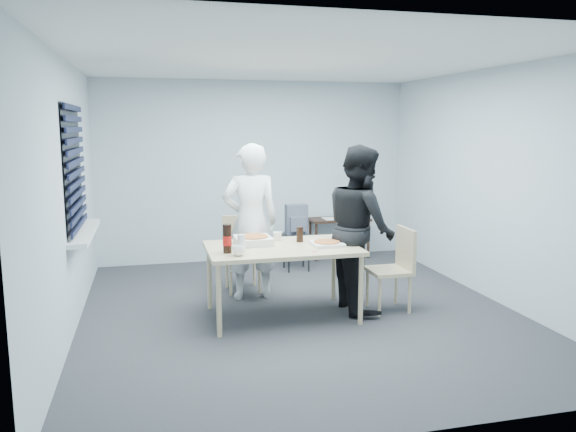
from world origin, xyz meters
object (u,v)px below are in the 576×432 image
object	(u,v)px
chair_right	(396,263)
mug_a	(239,251)
side_table	(339,223)
stool	(296,242)
chair_far	(241,247)
soda_bottle	(227,239)
backpack	(297,220)
person_white	(251,222)
mug_b	(277,236)
dining_table	(282,252)
person_black	(360,228)

from	to	relation	value
chair_right	mug_a	xyz separation A→B (m)	(-1.73, -0.23, 0.28)
side_table	stool	xyz separation A→B (m)	(-0.82, -0.57, -0.13)
chair_far	soda_bottle	bearing A→B (deg)	-105.00
soda_bottle	backpack	bearing A→B (deg)	58.23
person_white	stool	size ratio (longest dim) A/B	3.55
stool	mug_a	bearing A→B (deg)	-118.00
chair_far	side_table	distance (m)	2.12
stool	soda_bottle	xyz separation A→B (m)	(-1.21, -1.97, 0.49)
mug_b	soda_bottle	bearing A→B (deg)	-142.60
side_table	backpack	xyz separation A→B (m)	(-0.82, -0.58, 0.18)
dining_table	chair_far	bearing A→B (deg)	102.64
person_white	soda_bottle	bearing A→B (deg)	66.25
chair_right	mug_b	xyz separation A→B (m)	(-1.22, 0.37, 0.28)
chair_right	mug_b	distance (m)	1.30
person_white	person_black	bearing A→B (deg)	148.49
dining_table	side_table	xyz separation A→B (m)	(1.44, 2.37, -0.17)
mug_a	stool	bearing A→B (deg)	62.00
mug_a	dining_table	bearing A→B (deg)	32.07
dining_table	person_white	size ratio (longest dim) A/B	0.86
person_white	dining_table	bearing A→B (deg)	105.07
person_white	mug_b	xyz separation A→B (m)	(0.21, -0.42, -0.09)
side_table	chair_far	bearing A→B (deg)	-142.84
dining_table	chair_far	xyz separation A→B (m)	(-0.25, 1.09, -0.17)
chair_right	person_white	xyz separation A→B (m)	(-1.43, 0.80, 0.37)
dining_table	soda_bottle	distance (m)	0.64
chair_right	soda_bottle	distance (m)	1.86
mug_a	person_white	bearing A→B (deg)	73.65
chair_far	side_table	bearing A→B (deg)	37.16
mug_a	chair_right	bearing A→B (deg)	7.61
person_white	stool	xyz separation A→B (m)	(0.82, 1.08, -0.50)
side_table	mug_a	xyz separation A→B (m)	(-1.94, -2.68, 0.28)
stool	dining_table	bearing A→B (deg)	-109.21
side_table	mug_b	distance (m)	2.53
stool	backpack	world-z (taller)	backpack
side_table	mug_b	size ratio (longest dim) A/B	8.94
person_black	backpack	bearing A→B (deg)	8.18
person_white	mug_b	world-z (taller)	person_white
person_black	backpack	xyz separation A→B (m)	(-0.25, 1.73, -0.19)
dining_table	stool	bearing A→B (deg)	70.79
stool	mug_b	bearing A→B (deg)	-111.97
chair_right	side_table	bearing A→B (deg)	85.21
stool	soda_bottle	bearing A→B (deg)	-121.60
person_white	backpack	size ratio (longest dim) A/B	4.33
person_black	person_white	bearing A→B (deg)	58.49
person_white	person_black	world-z (taller)	same
mug_a	soda_bottle	xyz separation A→B (m)	(-0.09, 0.15, 0.09)
dining_table	side_table	bearing A→B (deg)	58.67
chair_far	soda_bottle	world-z (taller)	soda_bottle
mug_b	chair_right	bearing A→B (deg)	-17.07
chair_right	person_black	xyz separation A→B (m)	(-0.36, 0.14, 0.37)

